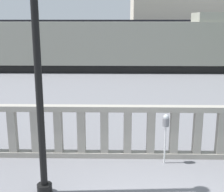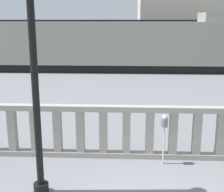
% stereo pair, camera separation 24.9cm
% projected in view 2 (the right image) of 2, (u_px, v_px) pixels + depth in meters
% --- Properties ---
extents(balustrade, '(13.98, 0.24, 1.38)m').
position_uv_depth(balustrade, '(150.00, 132.00, 7.91)').
color(balustrade, gray).
rests_on(balustrade, ground).
extents(lamppost, '(0.31, 0.31, 5.63)m').
position_uv_depth(lamppost, '(33.00, 51.00, 5.77)').
color(lamppost, black).
rests_on(lamppost, ground).
extents(parking_meter, '(0.16, 0.16, 1.27)m').
position_uv_depth(parking_meter, '(164.00, 125.00, 7.50)').
color(parking_meter, silver).
rests_on(parking_meter, ground).
extents(train_near, '(23.36, 2.74, 3.97)m').
position_uv_depth(train_near, '(76.00, 45.00, 21.65)').
color(train_near, black).
rests_on(train_near, ground).
extents(train_far, '(27.96, 3.04, 4.11)m').
position_uv_depth(train_far, '(121.00, 38.00, 28.57)').
color(train_far, black).
rests_on(train_far, ground).
extents(building_block, '(11.32, 8.30, 10.24)m').
position_uv_depth(building_block, '(195.00, 4.00, 31.67)').
color(building_block, beige).
rests_on(building_block, ground).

